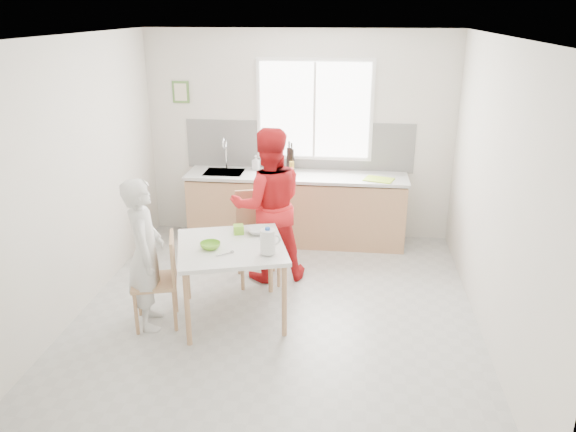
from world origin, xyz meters
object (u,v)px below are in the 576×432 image
at_px(milk_jug, 268,241).
at_px(wine_bottle_b, 292,160).
at_px(bowl_green, 210,246).
at_px(dining_table, 231,253).
at_px(person_white, 146,254).
at_px(person_red, 268,205).
at_px(bowl_white, 259,231).
at_px(chair_far, 257,232).
at_px(wine_bottle_a, 289,159).
at_px(chair_left, 161,276).

distance_m(milk_jug, wine_bottle_b, 2.36).
bearing_deg(bowl_green, dining_table, 30.73).
bearing_deg(person_white, milk_jug, -103.95).
height_order(person_red, milk_jug, person_red).
bearing_deg(milk_jug, wine_bottle_b, 74.38).
distance_m(bowl_white, wine_bottle_b, 1.88).
bearing_deg(dining_table, person_red, 76.44).
xyz_separation_m(dining_table, chair_far, (0.10, 0.89, -0.14)).
xyz_separation_m(person_red, milk_jug, (0.17, -1.11, 0.04)).
bearing_deg(wine_bottle_a, bowl_white, -93.01).
xyz_separation_m(chair_left, person_white, (-0.12, -0.04, 0.24)).
xyz_separation_m(bowl_white, wine_bottle_a, (0.10, 1.85, 0.27)).
distance_m(chair_far, wine_bottle_b, 1.41).
distance_m(chair_left, bowl_green, 0.57).
bearing_deg(dining_table, chair_left, -163.30).
bearing_deg(milk_jug, bowl_green, 156.19).
distance_m(chair_left, chair_far, 1.32).
relative_size(chair_far, bowl_green, 5.22).
relative_size(chair_left, milk_jug, 3.66).
relative_size(dining_table, wine_bottle_b, 4.20).
bearing_deg(bowl_white, chair_far, 101.75).
bearing_deg(chair_far, bowl_green, -122.09).
bearing_deg(milk_jug, dining_table, 139.02).
distance_m(dining_table, person_white, 0.81).
relative_size(bowl_white, wine_bottle_a, 0.74).
height_order(person_white, person_red, person_red).
distance_m(bowl_white, wine_bottle_a, 1.87).
bearing_deg(bowl_white, bowl_green, -132.34).
height_order(chair_left, wine_bottle_a, wine_bottle_a).
distance_m(bowl_green, bowl_white, 0.58).
distance_m(chair_far, person_red, 0.34).
bearing_deg(person_white, person_red, -57.31).
bearing_deg(person_red, wine_bottle_a, -110.73).
relative_size(chair_left, chair_far, 0.89).
xyz_separation_m(dining_table, milk_jug, (0.39, -0.18, 0.21)).
relative_size(chair_left, person_white, 0.61).
height_order(dining_table, chair_left, chair_left).
relative_size(chair_far, person_white, 0.68).
distance_m(chair_left, person_red, 1.48).
bearing_deg(chair_left, wine_bottle_a, 141.18).
relative_size(person_red, wine_bottle_a, 5.45).
bearing_deg(bowl_green, person_white, -168.00).
xyz_separation_m(chair_left, chair_far, (0.75, 1.09, 0.06)).
bearing_deg(milk_jug, person_white, 166.05).
xyz_separation_m(person_white, milk_jug, (1.16, 0.06, 0.17)).
bearing_deg(wine_bottle_b, chair_left, -112.79).
distance_m(chair_left, wine_bottle_b, 2.64).
bearing_deg(wine_bottle_a, milk_jug, -88.10).
height_order(dining_table, person_white, person_white).
bearing_deg(bowl_green, wine_bottle_a, 77.89).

